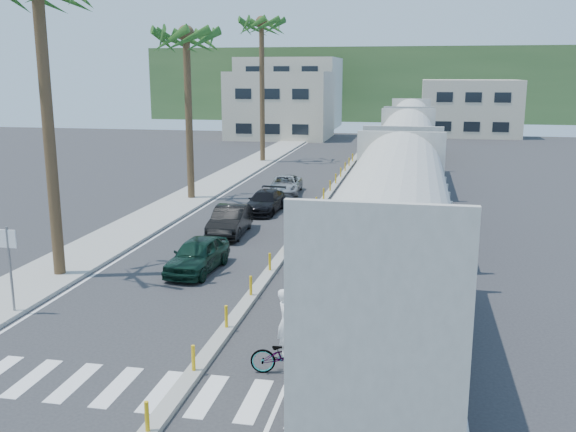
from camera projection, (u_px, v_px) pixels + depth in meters
The scene contains 16 objects.
ground at pixel (206, 359), 17.92m from camera, with size 140.00×140.00×0.00m, color #28282B.
sidewalk at pixel (204, 190), 43.46m from camera, with size 3.00×90.00×0.15m, color gray.
rails at pixel (407, 190), 43.75m from camera, with size 1.56×100.00×0.06m.
median at pixel (316, 210), 37.01m from camera, with size 0.45×60.00×0.85m.
crosswalk at pixel (180, 393), 16.01m from camera, with size 14.00×2.20×0.01m, color silver.
lane_markings at pixel (296, 194), 42.26m from camera, with size 9.42×90.00×0.01m.
freight_train at pixel (406, 161), 36.57m from camera, with size 3.00×60.94×5.85m.
palm_trees at pixel (193, 23), 38.85m from camera, with size 3.50×37.20×13.75m.
street_sign at pixel (9, 257), 20.81m from camera, with size 0.60×0.08×3.00m.
buildings at pixel (328, 99), 86.78m from camera, with size 38.00×27.00×10.00m.
hillside at pixel (387, 84), 112.32m from camera, with size 80.00×20.00×12.00m, color #385628.
car_lead at pixel (198, 255), 25.75m from camera, with size 1.85×4.11×1.37m, color black.
car_second at pixel (230, 221), 31.62m from camera, with size 1.74×4.40×1.42m, color black.
car_third at pixel (265, 202), 36.73m from camera, with size 1.93×4.33×1.24m, color black.
car_rear at pixel (285, 185), 42.52m from camera, with size 2.31×4.40×1.18m, color #A0A3A5.
cyclist at pixel (287, 347), 16.95m from camera, with size 1.31×2.19×2.35m.
Camera 1 is at (5.52, -15.85, 7.82)m, focal length 40.00 mm.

